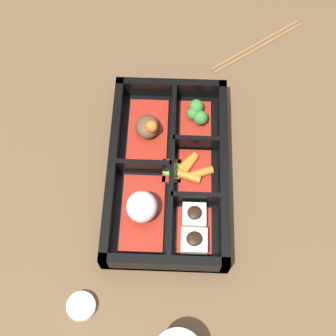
{
  "coord_description": "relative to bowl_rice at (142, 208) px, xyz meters",
  "views": [
    {
      "loc": [
        -0.34,
        -0.01,
        0.73
      ],
      "look_at": [
        0.0,
        0.0,
        0.03
      ],
      "focal_mm": 50.0,
      "sensor_mm": 36.0,
      "label": 1
    }
  ],
  "objects": [
    {
      "name": "bento_rim",
      "position": [
        0.08,
        -0.04,
        -0.01
      ],
      "size": [
        0.34,
        0.2,
        0.05
      ],
      "color": "black",
      "rests_on": "ground_plane"
    },
    {
      "name": "ground_plane",
      "position": [
        0.08,
        -0.04,
        -0.03
      ],
      "size": [
        3.0,
        3.0,
        0.0
      ],
      "primitive_type": "plane",
      "color": "brown"
    },
    {
      "name": "bowl_pickles",
      "position": [
        0.08,
        -0.05,
        -0.02
      ],
      "size": [
        0.04,
        0.03,
        0.01
      ],
      "color": "maroon",
      "rests_on": "bento_base"
    },
    {
      "name": "bowl_greens",
      "position": [
        0.18,
        -0.09,
        -0.01
      ],
      "size": [
        0.08,
        0.06,
        0.03
      ],
      "color": "maroon",
      "rests_on": "bento_base"
    },
    {
      "name": "bowl_carrots",
      "position": [
        0.08,
        -0.08,
        -0.01
      ],
      "size": [
        0.08,
        0.06,
        0.02
      ],
      "color": "maroon",
      "rests_on": "bento_base"
    },
    {
      "name": "bowl_tofu",
      "position": [
        -0.03,
        -0.08,
        -0.01
      ],
      "size": [
        0.08,
        0.06,
        0.03
      ],
      "color": "maroon",
      "rests_on": "bento_base"
    },
    {
      "name": "bowl_stew",
      "position": [
        0.15,
        -0.0,
        -0.01
      ],
      "size": [
        0.13,
        0.07,
        0.05
      ],
      "color": "maroon",
      "rests_on": "bento_base"
    },
    {
      "name": "chopsticks",
      "position": [
        0.36,
        -0.21,
        -0.03
      ],
      "size": [
        0.14,
        0.19,
        0.01
      ],
      "color": "brown",
      "rests_on": "ground_plane"
    },
    {
      "name": "bowl_rice",
      "position": [
        0.0,
        0.0,
        0.0
      ],
      "size": [
        0.13,
        0.07,
        0.05
      ],
      "color": "maroon",
      "rests_on": "bento_base"
    },
    {
      "name": "bento_base",
      "position": [
        0.08,
        -0.04,
        -0.03
      ],
      "size": [
        0.34,
        0.2,
        0.01
      ],
      "color": "black",
      "rests_on": "ground_plane"
    },
    {
      "name": "sauce_dish",
      "position": [
        -0.15,
        0.08,
        -0.03
      ],
      "size": [
        0.04,
        0.04,
        0.01
      ],
      "color": "beige",
      "rests_on": "ground_plane"
    }
  ]
}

